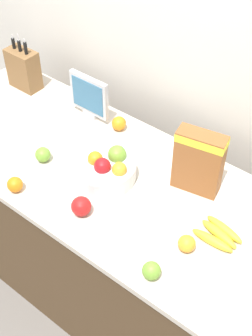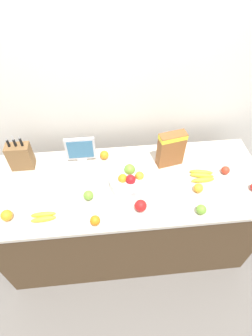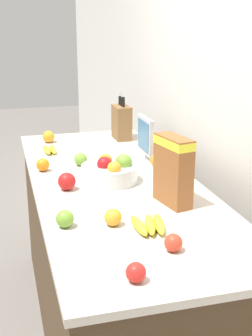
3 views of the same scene
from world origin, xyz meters
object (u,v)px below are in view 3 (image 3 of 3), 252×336
Objects in this scene: cereal_box at (173,168)px; banana_bunch_left at (149,225)px; apple_by_knife_block at (173,243)px; fruit_bowl at (110,171)px; apple_rightmost at (65,219)px; apple_leftmost at (67,181)px; banana_bunch_right at (50,150)px; orange_mid_left at (157,160)px; orange_front_left at (43,165)px; knife_block at (122,122)px; apple_near_bananas at (81,159)px; orange_back_center at (113,217)px; small_monitor at (145,136)px; orange_near_bowl at (49,137)px; apple_rear at (136,272)px.

cereal_box is 1.58× the size of banana_bunch_left.
cereal_box is 4.64× the size of apple_by_knife_block.
fruit_bowl is 0.55m from apple_rightmost.
apple_leftmost is (-0.69, -0.27, 0.01)m from apple_by_knife_block.
fruit_bowl reaches higher than banana_bunch_left.
banana_bunch_right is at bearing -158.96° from fruit_bowl.
orange_mid_left is 1.05× the size of orange_front_left.
orange_mid_left is 0.61m from orange_front_left.
knife_block is 4.47× the size of apple_near_bananas.
apple_leftmost is (-0.50, -0.24, 0.02)m from banana_bunch_left.
orange_mid_left is (0.64, 0.03, -0.08)m from knife_block.
orange_back_center reaches higher than banana_bunch_left.
banana_bunch_right is 2.48× the size of apple_rightmost.
orange_mid_left is at bearing 119.08° from fruit_bowl.
apple_near_bananas is 0.79m from orange_back_center.
small_monitor reaches higher than orange_near_bowl.
apple_near_bananas is 0.38m from apple_leftmost.
orange_front_left is (-0.60, -0.50, -0.13)m from cereal_box.
orange_back_center is at bearing 14.68° from apple_leftmost.
apple_leftmost is (0.35, -0.13, 0.01)m from apple_near_bananas.
orange_near_bowl is (-1.29, 0.08, 0.00)m from apple_rightmost.
knife_block reaches higher than cereal_box.
apple_by_knife_block reaches higher than banana_bunch_left.
apple_near_bananas reaches higher than banana_bunch_right.
orange_back_center is (0.03, 0.18, -0.00)m from apple_rightmost.
apple_rear is at bearing -49.42° from apple_by_knife_block.
orange_back_center is at bearing -12.23° from fruit_bowl.
apple_by_knife_block is (1.10, -0.24, -0.09)m from small_monitor.
fruit_bowl is 1.47× the size of banana_bunch_left.
apple_leftmost is at bearing -0.85° from orange_near_bowl.
knife_block is 4.41× the size of orange_mid_left.
orange_near_bowl reaches higher than apple_by_knife_block.
cereal_box is at bearing 24.30° from apple_near_bananas.
apple_rightmost reaches higher than orange_front_left.
apple_by_knife_block is 0.89× the size of orange_mid_left.
orange_mid_left is at bearing 158.93° from banana_bunch_left.
knife_block is 0.80m from orange_front_left.
orange_near_bowl is (-0.49, -0.50, -0.09)m from small_monitor.
orange_near_bowl is 1.07× the size of orange_mid_left.
apple_near_bananas is at bearing 160.27° from apple_leftmost.
orange_near_bowl is at bearing -134.49° from small_monitor.
apple_near_bananas is at bearing -162.08° from fruit_bowl.
apple_by_knife_block is 0.84× the size of orange_near_bowl.
apple_near_bananas and orange_mid_left have the same top height.
small_monitor is 0.45m from fruit_bowl.
apple_near_bananas reaches higher than apple_rear.
banana_bunch_left is at bearing -50.41° from cereal_box.
orange_front_left is (-0.75, -0.19, -0.00)m from orange_back_center.
orange_near_bowl is (-0.83, -0.21, -0.01)m from fruit_bowl.
small_monitor is 3.40× the size of orange_back_center.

